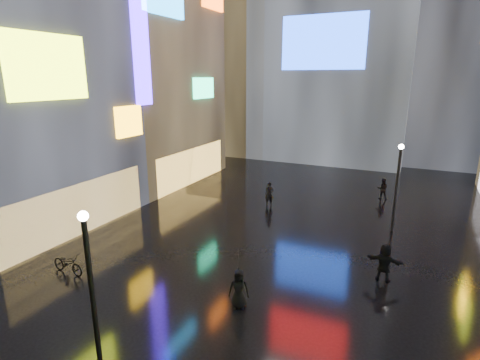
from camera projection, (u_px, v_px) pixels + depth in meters
The scene contains 11 objects.
ground at pixel (296, 228), 22.57m from camera, with size 140.00×140.00×0.00m, color black.
building_left_far at pixel (139, 50), 31.45m from camera, with size 10.28×12.00×22.00m.
tower_flank_left at pixel (241, 40), 44.07m from camera, with size 10.00×10.00×26.00m, color black.
lamp_near at pixel (91, 283), 10.96m from camera, with size 0.30×0.30×5.20m.
lamp_far at pixel (397, 183), 21.37m from camera, with size 0.30×0.30×5.20m.
pedestrian_4 at pixel (239, 289), 14.60m from camera, with size 0.79×0.51×1.62m, color black.
pedestrian_5 at pixel (384, 263), 16.51m from camera, with size 1.62×0.52×1.75m, color black.
pedestrian_6 at pixel (269, 194), 26.31m from camera, with size 0.61×0.40×1.68m, color black.
pedestrian_7 at pixel (383, 189), 27.82m from camera, with size 0.76×0.59×1.56m, color black.
umbrella_2 at pixel (239, 260), 14.27m from camera, with size 0.93×0.95×0.85m, color black.
bicycle at pixel (68, 263), 17.25m from camera, with size 0.66×1.88×0.99m, color black.
Camera 1 is at (5.84, -0.45, 8.78)m, focal length 28.00 mm.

